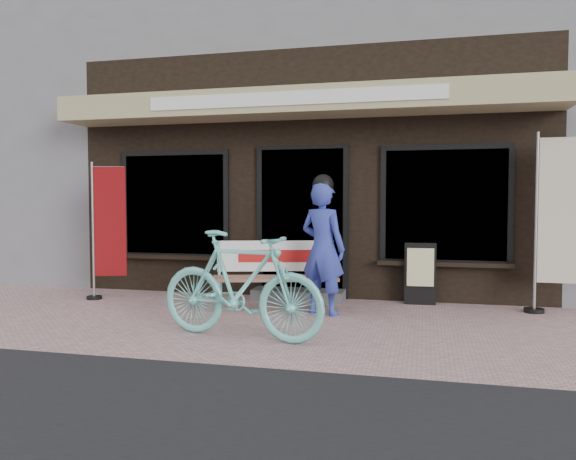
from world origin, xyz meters
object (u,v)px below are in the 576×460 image
(person, at_px, (323,246))
(bench, at_px, (275,269))
(menu_stand, at_px, (420,273))
(bicycle, at_px, (241,285))
(nobori_red, at_px, (107,229))
(nobori_cream, at_px, (556,220))

(person, bearing_deg, bench, -177.37)
(menu_stand, bearing_deg, bicycle, -129.36)
(bench, xyz_separation_m, nobori_red, (-2.51, 0.09, 0.49))
(bench, distance_m, bicycle, 1.66)
(person, relative_size, menu_stand, 2.07)
(bicycle, relative_size, menu_stand, 2.19)
(bench, bearing_deg, nobori_cream, -7.64)
(nobori_red, height_order, menu_stand, nobori_red)
(nobori_cream, bearing_deg, bench, -170.25)
(bicycle, relative_size, nobori_red, 0.94)
(person, xyz_separation_m, bicycle, (-0.59, -1.42, -0.30))
(person, xyz_separation_m, menu_stand, (1.17, 0.95, -0.42))
(bench, distance_m, nobori_red, 2.56)
(bench, height_order, menu_stand, bench)
(bicycle, xyz_separation_m, menu_stand, (1.76, 2.37, -0.12))
(person, bearing_deg, menu_stand, 60.67)
(person, bearing_deg, nobori_red, -164.15)
(bench, relative_size, bicycle, 0.91)
(bicycle, height_order, menu_stand, bicycle)
(bench, relative_size, person, 0.96)
(bicycle, xyz_separation_m, nobori_cream, (3.40, 2.15, 0.61))
(person, height_order, bicycle, person)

